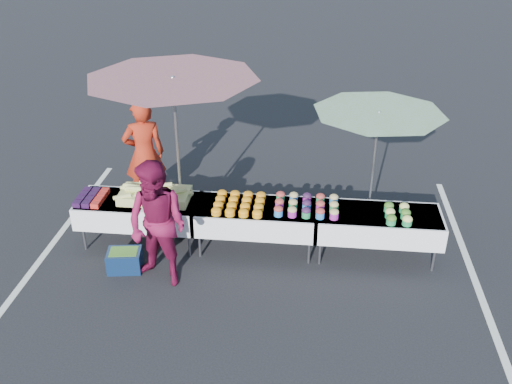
# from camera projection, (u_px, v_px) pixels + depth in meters

# --- Properties ---
(ground) EXTENTS (80.00, 80.00, 0.00)m
(ground) POSITION_uv_depth(u_px,v_px,m) (256.00, 248.00, 8.85)
(ground) COLOR black
(stripe_left) EXTENTS (0.10, 5.00, 0.00)m
(stripe_left) POSITION_uv_depth(u_px,v_px,m) (58.00, 236.00, 9.15)
(stripe_left) COLOR silver
(stripe_left) RESTS_ON ground
(stripe_right) EXTENTS (0.10, 5.00, 0.00)m
(stripe_right) POSITION_uv_depth(u_px,v_px,m) (468.00, 261.00, 8.54)
(stripe_right) COLOR silver
(stripe_right) RESTS_ON ground
(table_left) EXTENTS (1.86, 0.81, 0.75)m
(table_left) POSITION_uv_depth(u_px,v_px,m) (139.00, 210.00, 8.74)
(table_left) COLOR white
(table_left) RESTS_ON ground
(table_center) EXTENTS (1.86, 0.81, 0.75)m
(table_center) POSITION_uv_depth(u_px,v_px,m) (256.00, 216.00, 8.57)
(table_center) COLOR white
(table_center) RESTS_ON ground
(table_right) EXTENTS (1.86, 0.81, 0.75)m
(table_right) POSITION_uv_depth(u_px,v_px,m) (377.00, 223.00, 8.40)
(table_right) COLOR white
(table_right) RESTS_ON ground
(berry_punnets) EXTENTS (0.40, 0.54, 0.08)m
(berry_punnets) POSITION_uv_depth(u_px,v_px,m) (92.00, 198.00, 8.65)
(berry_punnets) COLOR black
(berry_punnets) RESTS_ON table_left
(corn_pile) EXTENTS (1.16, 0.57, 0.26)m
(corn_pile) POSITION_uv_depth(u_px,v_px,m) (155.00, 195.00, 8.63)
(corn_pile) COLOR tan
(corn_pile) RESTS_ON table_left
(plastic_bags) EXTENTS (0.30, 0.25, 0.05)m
(plastic_bags) POSITION_uv_depth(u_px,v_px,m) (152.00, 210.00, 8.36)
(plastic_bags) COLOR white
(plastic_bags) RESTS_ON table_left
(carrot_bowls) EXTENTS (0.75, 0.69, 0.11)m
(carrot_bowls) POSITION_uv_depth(u_px,v_px,m) (239.00, 203.00, 8.48)
(carrot_bowls) COLOR orange
(carrot_bowls) RESTS_ON table_center
(potato_cups) EXTENTS (0.94, 0.58, 0.16)m
(potato_cups) POSITION_uv_depth(u_px,v_px,m) (307.00, 205.00, 8.38)
(potato_cups) COLOR #2B78C9
(potato_cups) RESTS_ON table_right
(bean_baskets) EXTENTS (0.36, 0.50, 0.15)m
(bean_baskets) POSITION_uv_depth(u_px,v_px,m) (398.00, 214.00, 8.17)
(bean_baskets) COLOR #218749
(bean_baskets) RESTS_ON table_right
(vendor) EXTENTS (0.82, 0.69, 1.91)m
(vendor) POSITION_uv_depth(u_px,v_px,m) (144.00, 154.00, 9.64)
(vendor) COLOR #A72613
(vendor) RESTS_ON ground
(customer) EXTENTS (1.09, 0.97, 1.85)m
(customer) POSITION_uv_depth(u_px,v_px,m) (157.00, 225.00, 7.70)
(customer) COLOR maroon
(customer) RESTS_ON ground
(umbrella_left) EXTENTS (2.59, 2.59, 2.59)m
(umbrella_left) POSITION_uv_depth(u_px,v_px,m) (174.00, 92.00, 8.19)
(umbrella_left) COLOR black
(umbrella_left) RESTS_ON ground
(umbrella_right) EXTENTS (2.40, 2.40, 2.04)m
(umbrella_right) POSITION_uv_depth(u_px,v_px,m) (378.00, 123.00, 8.50)
(umbrella_right) COLOR black
(umbrella_right) RESTS_ON ground
(storage_bin) EXTENTS (0.53, 0.42, 0.32)m
(storage_bin) POSITION_uv_depth(u_px,v_px,m) (125.00, 260.00, 8.30)
(storage_bin) COLOR #0C2040
(storage_bin) RESTS_ON ground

